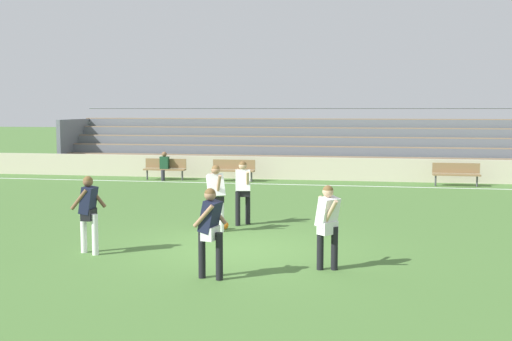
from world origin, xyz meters
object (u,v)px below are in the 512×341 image
player_white_wide_left (216,192)px  soccer_ball (224,225)px  bleacher_stand (348,145)px  bench_near_bin (456,172)px  bench_near_wall_gap (165,167)px  bench_far_left (233,168)px  spectator_seated (164,164)px  player_dark_overlapping (89,208)px  player_dark_pressing_high (210,225)px  player_white_wide_right (328,220)px  player_white_dropping_back (243,187)px

player_white_wide_left → soccer_ball: 0.96m
bleacher_stand → soccer_ball: bearing=-100.5°
bench_near_bin → bench_near_wall_gap: 11.93m
bench_far_left → spectator_seated: bearing=-177.8°
bleacher_stand → bench_far_left: bearing=-139.0°
player_dark_overlapping → player_dark_pressing_high: 3.31m
player_white_wide_left → soccer_ball: size_ratio=7.58×
spectator_seated → player_white_wide_right: 15.58m
player_white_wide_right → soccer_ball: player_white_wide_right is taller
player_dark_overlapping → spectator_seated: bearing=102.0°
player_dark_overlapping → bench_near_bin: bearing=55.3°
bleacher_stand → player_white_dropping_back: (-2.29, -13.45, -0.35)m
bench_near_wall_gap → spectator_seated: bearing=-90.0°
player_white_wide_right → soccer_ball: (-2.81, 3.46, -0.84)m
bench_far_left → player_dark_pressing_high: size_ratio=1.10×
spectator_seated → player_white_dropping_back: bearing=-60.4°
player_white_wide_left → soccer_ball: (0.12, 0.36, -0.88)m
bench_far_left → player_white_wide_right: bearing=-70.6°
player_white_dropping_back → soccer_ball: size_ratio=7.63×
spectator_seated → player_white_wide_right: (7.77, -13.50, 0.25)m
bleacher_stand → bench_near_bin: (4.34, -4.00, -0.81)m
player_white_wide_left → player_dark_pressing_high: 4.21m
player_white_dropping_back → player_white_wide_right: bearing=-59.3°
player_dark_overlapping → player_white_wide_right: (5.00, -0.41, -0.02)m
bench_near_wall_gap → player_dark_overlapping: size_ratio=1.09×
player_white_wide_right → player_dark_overlapping: bearing=175.3°
bleacher_stand → player_dark_overlapping: bleacher_stand is taller
bench_far_left → player_dark_overlapping: size_ratio=1.09×
spectator_seated → bench_near_wall_gap: bearing=90.0°
player_dark_pressing_high → bench_far_left: bearing=100.7°
bleacher_stand → player_dark_pressing_high: bearing=-95.6°
player_white_wide_left → player_white_wide_right: size_ratio=1.03×
player_dark_pressing_high → soccer_ball: (-0.80, 4.47, -0.86)m
bench_near_wall_gap → bench_near_bin: bearing=0.0°
bleacher_stand → player_white_dropping_back: bearing=-99.6°
player_white_dropping_back → player_white_wide_left: bearing=-113.5°
bench_near_bin → player_white_wide_right: 14.25m
bench_far_left → soccer_ball: size_ratio=8.18×
bench_near_bin → player_white_wide_right: player_white_wide_right is taller
bench_far_left → player_white_wide_left: bearing=-80.0°
bench_far_left → player_dark_pressing_high: (2.78, -14.63, 0.43)m
player_dark_overlapping → soccer_ball: 3.85m
spectator_seated → player_dark_pressing_high: (5.76, -14.52, 0.27)m
bench_near_bin → bench_near_wall_gap: bearing=180.0°
bleacher_stand → player_dark_pressing_high: 18.72m
bleacher_stand → bench_far_left: (-4.60, -4.00, -0.81)m
bench_near_bin → player_white_wide_left: player_white_wide_left is taller
player_white_wide_left → player_dark_pressing_high: (0.92, -4.11, -0.02)m
bench_near_bin → player_white_wide_right: (-4.15, -13.62, 0.41)m
player_white_dropping_back → spectator_seated: bearing=119.6°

